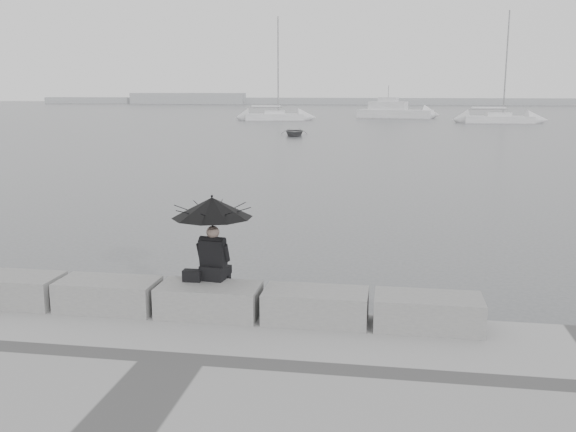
% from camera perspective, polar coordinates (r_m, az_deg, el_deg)
% --- Properties ---
extents(ground, '(360.00, 360.00, 0.00)m').
position_cam_1_polar(ground, '(10.99, -6.26, -10.42)').
color(ground, '#46484B').
rests_on(ground, ground).
extents(stone_block_far_left, '(1.60, 0.80, 0.50)m').
position_cam_1_polar(stone_block_far_left, '(11.71, -23.29, -6.03)').
color(stone_block_far_left, slate).
rests_on(stone_block_far_left, promenade).
extents(stone_block_left, '(1.60, 0.80, 0.50)m').
position_cam_1_polar(stone_block_left, '(10.91, -15.68, -6.77)').
color(stone_block_left, slate).
rests_on(stone_block_left, promenade).
extents(stone_block_centre, '(1.60, 0.80, 0.50)m').
position_cam_1_polar(stone_block_centre, '(10.33, -7.02, -7.45)').
color(stone_block_centre, slate).
rests_on(stone_block_centre, promenade).
extents(stone_block_right, '(1.60, 0.80, 0.50)m').
position_cam_1_polar(stone_block_right, '(10.00, 2.47, -8.01)').
color(stone_block_right, slate).
rests_on(stone_block_right, promenade).
extents(stone_block_far_right, '(1.60, 0.80, 0.50)m').
position_cam_1_polar(stone_block_far_right, '(9.96, 12.34, -8.36)').
color(stone_block_far_right, slate).
rests_on(stone_block_far_right, promenade).
extents(seated_person, '(1.30, 1.30, 1.39)m').
position_cam_1_polar(seated_person, '(10.31, -6.76, -0.09)').
color(seated_person, black).
rests_on(seated_person, stone_block_centre).
extents(bag, '(0.29, 0.17, 0.19)m').
position_cam_1_polar(bag, '(10.47, -8.51, -5.26)').
color(bag, black).
rests_on(bag, stone_block_centre).
extents(distant_landmass, '(180.00, 8.00, 2.80)m').
position_cam_1_polar(distant_landmass, '(164.73, 5.58, 10.16)').
color(distant_landmass, '#9FA2A4').
rests_on(distant_landmass, ground).
extents(sailboat_left, '(7.73, 3.81, 12.90)m').
position_cam_1_polar(sailboat_left, '(83.14, -1.20, 8.88)').
color(sailboat_left, white).
rests_on(sailboat_left, ground).
extents(sailboat_right, '(8.03, 2.75, 12.90)m').
position_cam_1_polar(sailboat_right, '(80.58, 18.20, 8.24)').
color(sailboat_right, white).
rests_on(sailboat_right, ground).
extents(motor_cruiser, '(10.56, 5.32, 4.50)m').
position_cam_1_polar(motor_cruiser, '(90.89, 9.49, 9.17)').
color(motor_cruiser, white).
rests_on(motor_cruiser, ground).
extents(dinghy, '(3.69, 1.99, 0.59)m').
position_cam_1_polar(dinghy, '(55.85, 0.55, 7.45)').
color(dinghy, slate).
rests_on(dinghy, ground).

